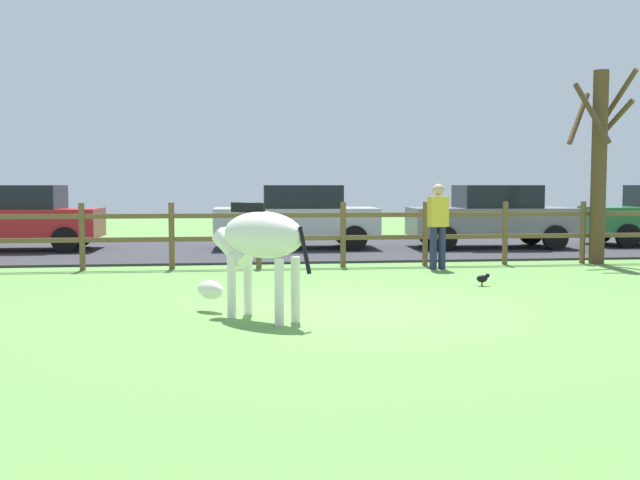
% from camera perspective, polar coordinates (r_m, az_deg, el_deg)
% --- Properties ---
extents(ground_plane, '(60.00, 60.00, 0.00)m').
position_cam_1_polar(ground_plane, '(9.93, 2.36, -5.24)').
color(ground_plane, '#5B8C42').
extents(parking_asphalt, '(28.00, 7.40, 0.05)m').
position_cam_1_polar(parking_asphalt, '(19.09, -2.35, -0.58)').
color(parking_asphalt, '#2D2D33').
rests_on(parking_asphalt, ground_plane).
extents(paddock_fence, '(21.83, 0.11, 1.28)m').
position_cam_1_polar(paddock_fence, '(14.76, -1.44, 0.72)').
color(paddock_fence, brown).
rests_on(paddock_fence, ground_plane).
extents(bare_tree, '(1.32, 1.28, 3.96)m').
position_cam_1_polar(bare_tree, '(16.44, 20.40, 5.72)').
color(bare_tree, '#513A23').
rests_on(bare_tree, ground_plane).
extents(zebra, '(1.46, 1.55, 1.41)m').
position_cam_1_polar(zebra, '(9.09, -4.75, -0.24)').
color(zebra, white).
rests_on(zebra, ground_plane).
extents(crow_on_grass, '(0.21, 0.10, 0.20)m').
position_cam_1_polar(crow_on_grass, '(12.36, 12.25, -2.86)').
color(crow_on_grass, black).
rests_on(crow_on_grass, ground_plane).
extents(parked_car_silver, '(4.05, 1.98, 1.56)m').
position_cam_1_polar(parked_car_silver, '(18.59, -1.74, 1.82)').
color(parked_car_silver, '#B7BABF').
rests_on(parked_car_silver, parking_asphalt).
extents(parked_car_grey, '(4.10, 2.08, 1.56)m').
position_cam_1_polar(parked_car_grey, '(19.25, 12.89, 1.80)').
color(parked_car_grey, slate).
rests_on(parked_car_grey, parking_asphalt).
extents(parked_car_red, '(4.03, 1.94, 1.56)m').
position_cam_1_polar(parked_car_red, '(19.41, -22.07, 1.61)').
color(parked_car_red, red).
rests_on(parked_car_red, parking_asphalt).
extents(visitor_near_fence, '(0.39, 0.26, 1.64)m').
position_cam_1_polar(visitor_near_fence, '(14.58, 8.94, 1.34)').
color(visitor_near_fence, '#232847').
rests_on(visitor_near_fence, ground_plane).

